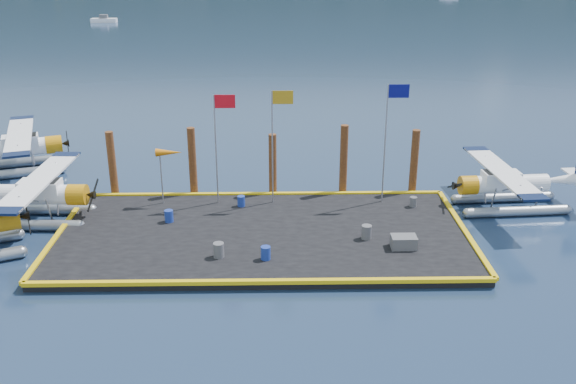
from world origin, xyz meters
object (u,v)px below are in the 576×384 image
(seaplane_b, at_px, (34,197))
(crate, at_px, (404,242))
(drum_3, at_px, (219,250))
(drum_5, at_px, (241,201))
(drum_1, at_px, (266,253))
(drum_0, at_px, (169,216))
(drum_2, at_px, (367,232))
(windsock, at_px, (169,154))
(piling_2, at_px, (273,167))
(piling_1, at_px, (193,164))
(piling_3, at_px, (344,162))
(flagpole_yellow, at_px, (276,130))
(piling_0, at_px, (112,166))
(seaplane_c, at_px, (15,151))
(flagpole_blue, at_px, (390,126))
(seaplane_d, at_px, (506,187))
(piling_4, at_px, (414,164))
(drum_4, at_px, (413,202))

(seaplane_b, distance_m, crate, 18.95)
(drum_3, distance_m, drum_5, 6.00)
(drum_1, xyz_separation_m, crate, (6.43, 1.03, -0.01))
(drum_0, distance_m, drum_2, 10.05)
(windsock, bearing_deg, piling_2, 16.15)
(piling_1, bearing_deg, drum_0, -100.97)
(piling_3, bearing_deg, flagpole_yellow, -157.15)
(drum_0, distance_m, piling_0, 5.68)
(seaplane_c, distance_m, drum_5, 16.09)
(piling_3, bearing_deg, crate, -73.83)
(seaplane_c, distance_m, flagpole_blue, 23.55)
(flagpole_yellow, height_order, piling_0, flagpole_yellow)
(seaplane_b, bearing_deg, flagpole_yellow, 99.10)
(flagpole_yellow, relative_size, flagpole_blue, 0.95)
(seaplane_c, xyz_separation_m, windsock, (10.74, -6.30, 1.78))
(seaplane_c, bearing_deg, seaplane_b, 8.51)
(drum_5, bearing_deg, drum_2, -33.83)
(seaplane_b, xyz_separation_m, windsock, (6.83, 1.53, 1.83))
(seaplane_b, distance_m, drum_2, 17.18)
(piling_1, bearing_deg, drum_1, -63.31)
(seaplane_d, height_order, drum_1, seaplane_d)
(seaplane_c, relative_size, seaplane_d, 1.08)
(drum_2, xyz_separation_m, drum_3, (-6.95, -1.79, 0.00))
(piling_2, height_order, piling_3, piling_3)
(seaplane_c, xyz_separation_m, seaplane_d, (28.97, -6.57, -0.12))
(seaplane_d, bearing_deg, piling_2, 77.61)
(flagpole_blue, distance_m, piling_3, 3.72)
(drum_0, bearing_deg, drum_2, -12.58)
(drum_5, bearing_deg, seaplane_d, 1.03)
(flagpole_blue, relative_size, piling_4, 1.62)
(drum_4, bearing_deg, flagpole_blue, 150.88)
(seaplane_d, relative_size, piling_3, 1.99)
(seaplane_c, distance_m, drum_4, 24.88)
(piling_2, bearing_deg, drum_5, -128.78)
(seaplane_b, bearing_deg, seaplane_d, 95.05)
(piling_3, bearing_deg, piling_1, 180.00)
(drum_0, xyz_separation_m, piling_1, (0.80, 4.11, 1.39))
(piling_2, bearing_deg, drum_3, -106.78)
(seaplane_c, bearing_deg, seaplane_d, 59.20)
(seaplane_d, bearing_deg, windsock, 85.13)
(drum_1, bearing_deg, drum_2, 23.00)
(drum_1, bearing_deg, piling_1, 116.69)
(flagpole_yellow, distance_m, flagpole_blue, 6.00)
(seaplane_c, relative_size, drum_3, 13.40)
(flagpole_yellow, bearing_deg, seaplane_d, -1.21)
(seaplane_c, xyz_separation_m, piling_4, (24.26, -4.70, 0.55))
(drum_5, xyz_separation_m, piling_3, (5.71, 2.12, 1.46))
(drum_4, height_order, drum_5, drum_5)
(drum_5, relative_size, piling_4, 0.14)
(seaplane_c, distance_m, crate, 25.42)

